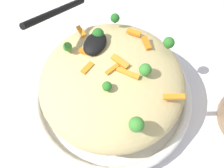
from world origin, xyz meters
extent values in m
plane|color=silver|center=(0.00, 0.00, 0.00)|extent=(2.40, 2.40, 0.00)
cylinder|color=white|center=(0.00, 0.00, 0.01)|extent=(0.30, 0.30, 0.02)
torus|color=white|center=(0.00, 0.00, 0.03)|extent=(0.33, 0.33, 0.02)
torus|color=black|center=(0.00, 0.00, 0.03)|extent=(0.32, 0.32, 0.00)
ellipsoid|color=#D1BA7A|center=(0.00, 0.00, 0.08)|extent=(0.28, 0.28, 0.09)
cube|color=orange|center=(0.00, 0.00, 0.13)|extent=(0.03, 0.02, 0.01)
cube|color=orange|center=(-0.09, 0.03, 0.12)|extent=(0.03, 0.03, 0.01)
cube|color=orange|center=(-0.06, -0.09, 0.12)|extent=(0.02, 0.03, 0.01)
cube|color=orange|center=(-0.02, 0.01, 0.13)|extent=(0.02, 0.04, 0.01)
cube|color=orange|center=(0.01, -0.04, 0.13)|extent=(0.03, 0.02, 0.01)
cube|color=orange|center=(-0.01, 0.03, 0.13)|extent=(0.01, 0.04, 0.01)
cube|color=orange|center=(-0.10, 0.00, 0.12)|extent=(0.01, 0.03, 0.01)
cube|color=orange|center=(0.00, 0.12, 0.12)|extent=(0.02, 0.04, 0.01)
cube|color=orange|center=(-0.01, -0.06, 0.13)|extent=(0.01, 0.02, 0.01)
cylinder|color=#377928|center=(0.08, 0.08, 0.13)|extent=(0.01, 0.01, 0.01)
sphere|color=#3D8E33|center=(0.08, 0.08, 0.14)|extent=(0.03, 0.03, 0.03)
cylinder|color=#296820|center=(-0.09, 0.07, 0.12)|extent=(0.01, 0.01, 0.01)
sphere|color=#2D7A28|center=(-0.09, 0.07, 0.14)|extent=(0.02, 0.02, 0.02)
cylinder|color=#205B1C|center=(-0.11, -0.04, 0.12)|extent=(0.01, 0.01, 0.01)
sphere|color=#236B23|center=(-0.11, -0.04, 0.13)|extent=(0.02, 0.02, 0.02)
cylinder|color=#205B1C|center=(-0.06, -0.06, 0.12)|extent=(0.01, 0.01, 0.01)
sphere|color=#236B23|center=(-0.06, -0.06, 0.14)|extent=(0.02, 0.02, 0.02)
cylinder|color=#377928|center=(-0.01, -0.09, 0.12)|extent=(0.01, 0.01, 0.01)
sphere|color=#3D8E33|center=(-0.01, -0.09, 0.13)|extent=(0.02, 0.02, 0.02)
cylinder|color=#377928|center=(-0.02, 0.05, 0.13)|extent=(0.01, 0.01, 0.01)
sphere|color=#3D8E33|center=(-0.02, 0.05, 0.14)|extent=(0.02, 0.02, 0.02)
cylinder|color=#296820|center=(0.04, 0.01, 0.13)|extent=(0.01, 0.01, 0.01)
sphere|color=#2D7A28|center=(0.04, 0.01, 0.14)|extent=(0.02, 0.02, 0.02)
ellipsoid|color=black|center=(-0.04, -0.05, 0.13)|extent=(0.06, 0.04, 0.02)
cylinder|color=black|center=(-0.04, -0.13, 0.17)|extent=(0.16, 0.02, 0.09)
camera|label=1|loc=(0.24, 0.12, 0.57)|focal=46.81mm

